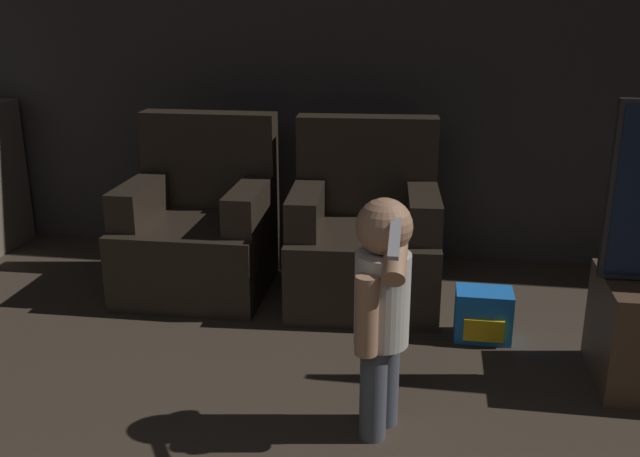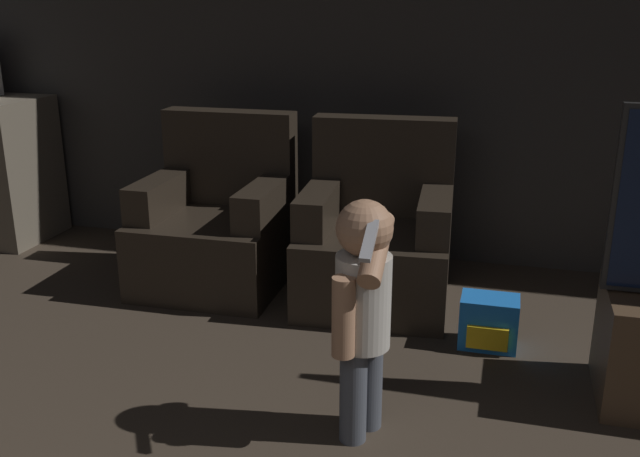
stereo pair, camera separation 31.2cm
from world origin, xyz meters
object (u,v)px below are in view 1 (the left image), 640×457
object	(u,v)px
armchair_left	(200,230)
armchair_right	(364,238)
toy_backpack	(483,315)
person_toddler	(382,300)

from	to	relation	value
armchair_left	armchair_right	size ratio (longest dim) A/B	1.00
armchair_left	toy_backpack	bearing A→B (deg)	-16.30
armchair_right	toy_backpack	size ratio (longest dim) A/B	3.57
armchair_left	toy_backpack	size ratio (longest dim) A/B	3.57
person_toddler	armchair_left	bearing A→B (deg)	-118.57
person_toddler	toy_backpack	bearing A→B (deg)	173.68
person_toddler	toy_backpack	xyz separation A→B (m)	(0.43, 0.84, -0.41)
armchair_right	person_toddler	distance (m)	1.30
armchair_right	person_toddler	world-z (taller)	armchair_right
armchair_right	toy_backpack	xyz separation A→B (m)	(0.61, -0.42, -0.21)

